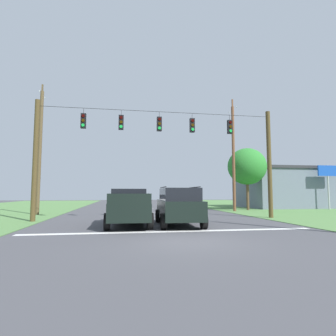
# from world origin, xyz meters

# --- Properties ---
(ground_plane) EXTENTS (120.00, 120.00, 0.00)m
(ground_plane) POSITION_xyz_m (0.00, 0.00, 0.00)
(ground_plane) COLOR #47474C
(shoulder_grass_right) EXTENTS (16.00, 80.00, 0.03)m
(shoulder_grass_right) POSITION_xyz_m (15.02, 15.00, 0.01)
(shoulder_grass_right) COLOR #568446
(shoulder_grass_right) RESTS_ON ground
(stop_bar_stripe) EXTENTS (13.34, 0.45, 0.01)m
(stop_bar_stripe) POSITION_xyz_m (0.00, 2.59, 0.00)
(stop_bar_stripe) COLOR white
(stop_bar_stripe) RESTS_ON ground
(lane_dash_0) EXTENTS (2.50, 0.15, 0.01)m
(lane_dash_0) POSITION_xyz_m (0.00, 8.59, 0.00)
(lane_dash_0) COLOR white
(lane_dash_0) RESTS_ON ground
(lane_dash_1) EXTENTS (2.50, 0.15, 0.01)m
(lane_dash_1) POSITION_xyz_m (0.00, 14.97, 0.00)
(lane_dash_1) COLOR white
(lane_dash_1) RESTS_ON ground
(lane_dash_2) EXTENTS (2.50, 0.15, 0.01)m
(lane_dash_2) POSITION_xyz_m (0.00, 21.50, 0.00)
(lane_dash_2) COLOR white
(lane_dash_2) RESTS_ON ground
(lane_dash_3) EXTENTS (2.50, 0.15, 0.01)m
(lane_dash_3) POSITION_xyz_m (0.00, 28.97, 0.00)
(lane_dash_3) COLOR white
(lane_dash_3) RESTS_ON ground
(lane_dash_4) EXTENTS (2.50, 0.15, 0.01)m
(lane_dash_4) POSITION_xyz_m (0.00, 32.97, 0.00)
(lane_dash_4) COLOR white
(lane_dash_4) RESTS_ON ground
(overhead_signal_span) EXTENTS (15.75, 0.31, 7.52)m
(overhead_signal_span) POSITION_xyz_m (0.13, 8.04, 4.34)
(overhead_signal_span) COLOR #503F22
(overhead_signal_span) RESTS_ON ground
(pickup_truck) EXTENTS (2.34, 5.43, 1.95)m
(pickup_truck) POSITION_xyz_m (-1.95, 5.32, 0.97)
(pickup_truck) COLOR black
(pickup_truck) RESTS_ON ground
(suv_black) EXTENTS (2.39, 4.89, 2.05)m
(suv_black) POSITION_xyz_m (0.70, 4.81, 1.06)
(suv_black) COLOR black
(suv_black) RESTS_ON ground
(distant_car_crossing_white) EXTENTS (2.07, 4.33, 1.52)m
(distant_car_crossing_white) POSITION_xyz_m (-1.13, 23.79, 0.79)
(distant_car_crossing_white) COLOR silver
(distant_car_crossing_white) RESTS_ON ground
(utility_pole_mid_right) EXTENTS (0.27, 1.90, 10.83)m
(utility_pole_mid_right) POSITION_xyz_m (8.19, 15.06, 5.25)
(utility_pole_mid_right) COLOR brown
(utility_pole_mid_right) RESTS_ON ground
(utility_pole_near_left) EXTENTS (0.27, 1.61, 10.59)m
(utility_pole_near_left) POSITION_xyz_m (-8.86, 13.52, 5.19)
(utility_pole_near_left) COLOR brown
(utility_pole_near_left) RESTS_ON ground
(tree_roadside_right) EXTENTS (3.89, 3.89, 6.28)m
(tree_roadside_right) POSITION_xyz_m (10.25, 16.55, 4.41)
(tree_roadside_right) COLOR brown
(tree_roadside_right) RESTS_ON ground
(roadside_store) EXTENTS (14.01, 9.09, 4.67)m
(roadside_store) POSITION_xyz_m (18.88, 20.79, 2.34)
(roadside_store) COLOR slate
(roadside_store) RESTS_ON ground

